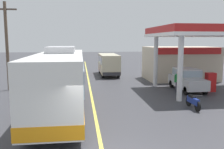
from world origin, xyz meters
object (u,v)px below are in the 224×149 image
car_at_pump (187,78)px  motorcycle_parked_forecourt (193,101)px  pedestrian_near_pump (178,80)px  coach_bus_main (61,82)px  minibus_opposing_lane (109,63)px  car_trailing_behind_bus (69,66)px

car_at_pump → motorcycle_parked_forecourt: car_at_pump is taller
motorcycle_parked_forecourt → pedestrian_near_pump: pedestrian_near_pump is taller
car_at_pump → motorcycle_parked_forecourt: 5.57m
coach_bus_main → motorcycle_parked_forecourt: (7.77, -0.43, -1.28)m
car_at_pump → minibus_opposing_lane: minibus_opposing_lane is taller
coach_bus_main → minibus_opposing_lane: coach_bus_main is taller
car_at_pump → car_trailing_behind_bus: (-10.02, 10.72, 0.00)m
coach_bus_main → minibus_opposing_lane: 15.09m
car_at_pump → car_trailing_behind_bus: bearing=133.1°
motorcycle_parked_forecourt → pedestrian_near_pump: size_ratio=1.08×
pedestrian_near_pump → car_trailing_behind_bus: bearing=128.9°
car_at_pump → pedestrian_near_pump: 1.09m
coach_bus_main → car_at_pump: coach_bus_main is taller
car_at_pump → motorcycle_parked_forecourt: size_ratio=2.33×
car_at_pump → minibus_opposing_lane: 11.06m
car_trailing_behind_bus → pedestrian_near_pump: bearing=-51.1°
coach_bus_main → car_at_pump: size_ratio=2.63×
coach_bus_main → motorcycle_parked_forecourt: 7.88m
coach_bus_main → motorcycle_parked_forecourt: coach_bus_main is taller
minibus_opposing_lane → coach_bus_main: bearing=-106.8°
minibus_opposing_lane → pedestrian_near_pump: size_ratio=3.69×
motorcycle_parked_forecourt → coach_bus_main: bearing=176.8°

